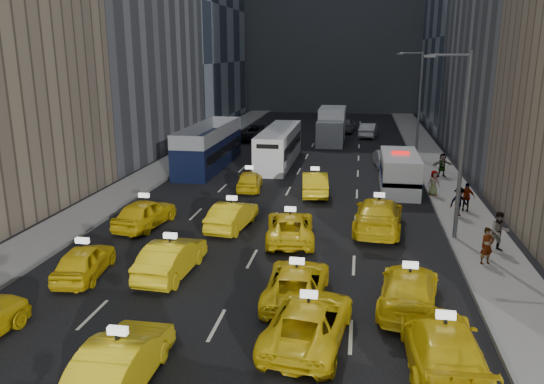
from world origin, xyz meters
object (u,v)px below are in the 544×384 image
Objects in this scene: double_decker at (209,147)px; city_bus at (279,146)px; box_truck at (332,126)px; pedestrian_0 at (487,246)px; nypd_van at (399,173)px.

double_decker is 1.01× the size of city_bus.
box_truck reaches higher than pedestrian_0.
city_bus is 1.46× the size of box_truck.
nypd_van is 12.94m from pedestrian_0.
city_bus reaches higher than nypd_van.
pedestrian_0 is (17.30, -17.75, -0.68)m from double_decker.
box_truck is (-5.50, 18.30, 0.50)m from nypd_van.
nypd_van reaches higher than pedestrian_0.
double_decker is at bearing -117.90° from box_truck.
pedestrian_0 is at bearing -78.67° from nypd_van.
double_decker reaches higher than city_bus.
city_bus is at bearing 98.74° from pedestrian_0.
pedestrian_0 is at bearing -45.16° from double_decker.
double_decker is at bearing -149.04° from city_bus.
nypd_van is at bearing 80.53° from pedestrian_0.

